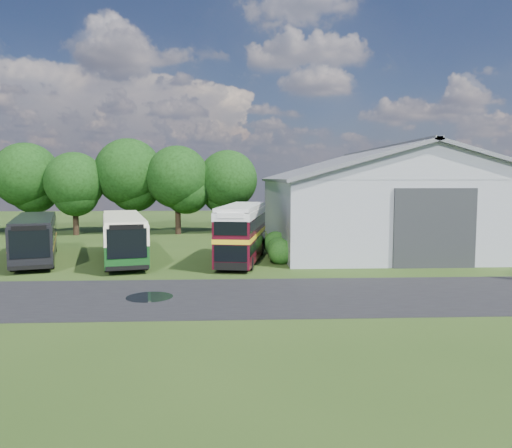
{
  "coord_description": "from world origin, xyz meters",
  "views": [
    {
      "loc": [
        2.4,
        -26.3,
        5.61
      ],
      "look_at": [
        4.06,
        8.0,
        2.44
      ],
      "focal_mm": 35.0,
      "sensor_mm": 36.0,
      "label": 1
    }
  ],
  "objects": [
    {
      "name": "tree_mid",
      "position": [
        -8.0,
        24.8,
        6.18
      ],
      "size": [
        6.8,
        6.8,
        9.6
      ],
      "color": "black",
      "rests_on": "ground"
    },
    {
      "name": "puddle",
      "position": [
        -1.5,
        -3.0,
        0.0
      ],
      "size": [
        2.2,
        2.2,
        0.01
      ],
      "primitive_type": "cylinder",
      "color": "black",
      "rests_on": "ground"
    },
    {
      "name": "shrub_mid",
      "position": [
        5.6,
        8.0,
        0.0
      ],
      "size": [
        1.6,
        1.6,
        1.6
      ],
      "primitive_type": "sphere",
      "color": "#194714",
      "rests_on": "ground"
    },
    {
      "name": "bus_dark_single",
      "position": [
        -10.97,
        8.02,
        1.6
      ],
      "size": [
        5.75,
        11.12,
        3.0
      ],
      "rotation": [
        0.0,
        0.0,
        0.31
      ],
      "color": "black",
      "rests_on": "ground"
    },
    {
      "name": "ground",
      "position": [
        0.0,
        0.0,
        0.0
      ],
      "size": [
        120.0,
        120.0,
        0.0
      ],
      "primitive_type": "plane",
      "color": "#213812",
      "rests_on": "ground"
    },
    {
      "name": "shrub_front",
      "position": [
        5.6,
        6.0,
        0.0
      ],
      "size": [
        1.7,
        1.7,
        1.7
      ],
      "primitive_type": "sphere",
      "color": "#194714",
      "rests_on": "ground"
    },
    {
      "name": "storage_shed",
      "position": [
        15.0,
        15.98,
        4.17
      ],
      "size": [
        18.8,
        24.8,
        8.15
      ],
      "color": "gray",
      "rests_on": "ground"
    },
    {
      "name": "asphalt_road",
      "position": [
        3.0,
        -3.0,
        0.0
      ],
      "size": [
        60.0,
        8.0,
        0.02
      ],
      "primitive_type": "cube",
      "color": "black",
      "rests_on": "ground"
    },
    {
      "name": "tree_left_b",
      "position": [
        -13.0,
        23.5,
        5.25
      ],
      "size": [
        5.78,
        5.78,
        8.16
      ],
      "color": "black",
      "rests_on": "ground"
    },
    {
      "name": "bus_green_single",
      "position": [
        -4.99,
        7.76,
        1.65
      ],
      "size": [
        5.29,
        11.53,
        3.1
      ],
      "rotation": [
        0.0,
        0.0,
        0.25
      ],
      "color": "black",
      "rests_on": "ground"
    },
    {
      "name": "tree_right_b",
      "position": [
        2.0,
        24.6,
        5.44
      ],
      "size": [
        5.98,
        5.98,
        8.45
      ],
      "color": "black",
      "rests_on": "ground"
    },
    {
      "name": "shrub_back",
      "position": [
        5.6,
        10.0,
        0.0
      ],
      "size": [
        1.8,
        1.8,
        1.8
      ],
      "primitive_type": "sphere",
      "color": "#194714",
      "rests_on": "ground"
    },
    {
      "name": "bus_maroon_double",
      "position": [
        3.05,
        6.76,
        1.91
      ],
      "size": [
        3.72,
        9.17,
        3.84
      ],
      "rotation": [
        0.0,
        0.0,
        -0.17
      ],
      "color": "black",
      "rests_on": "ground"
    },
    {
      "name": "tree_right_a",
      "position": [
        -3.0,
        23.8,
        5.69
      ],
      "size": [
        6.26,
        6.26,
        8.83
      ],
      "color": "black",
      "rests_on": "ground"
    },
    {
      "name": "tree_left_a",
      "position": [
        -18.0,
        24.5,
        5.87
      ],
      "size": [
        6.46,
        6.46,
        9.12
      ],
      "color": "black",
      "rests_on": "ground"
    }
  ]
}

